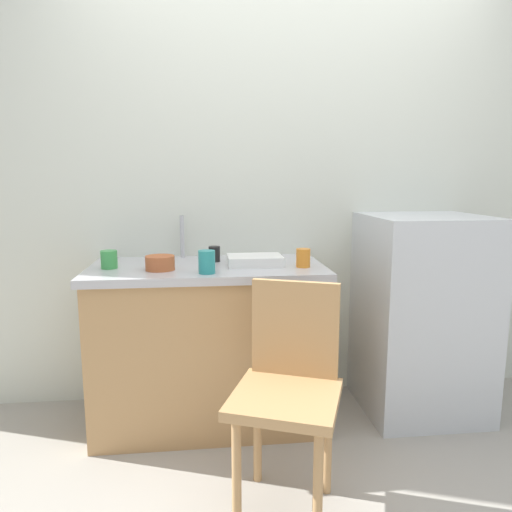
% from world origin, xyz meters
% --- Properties ---
extents(ground_plane, '(8.00, 8.00, 0.00)m').
position_xyz_m(ground_plane, '(0.00, 0.00, 0.00)').
color(ground_plane, '#9E998E').
extents(back_wall, '(4.80, 0.10, 2.67)m').
position_xyz_m(back_wall, '(0.00, 1.00, 1.33)').
color(back_wall, silver).
rests_on(back_wall, ground_plane).
extents(cabinet_base, '(1.16, 0.60, 0.82)m').
position_xyz_m(cabinet_base, '(-0.45, 0.65, 0.41)').
color(cabinet_base, tan).
rests_on(cabinet_base, ground_plane).
extents(countertop, '(1.20, 0.64, 0.04)m').
position_xyz_m(countertop, '(-0.45, 0.65, 0.84)').
color(countertop, '#B7B7BC').
rests_on(countertop, cabinet_base).
extents(faucet, '(0.02, 0.02, 0.24)m').
position_xyz_m(faucet, '(-0.58, 0.90, 0.97)').
color(faucet, '#B7B7BC').
rests_on(faucet, countertop).
extents(refrigerator, '(0.63, 0.61, 1.10)m').
position_xyz_m(refrigerator, '(0.74, 0.64, 0.55)').
color(refrigerator, silver).
rests_on(refrigerator, ground_plane).
extents(chair, '(0.52, 0.52, 0.89)m').
position_xyz_m(chair, '(-0.14, -0.05, 0.50)').
color(chair, tan).
rests_on(chair, ground_plane).
extents(dish_tray, '(0.28, 0.20, 0.05)m').
position_xyz_m(dish_tray, '(-0.20, 0.62, 0.88)').
color(dish_tray, white).
rests_on(dish_tray, countertop).
extents(terracotta_bowl, '(0.14, 0.14, 0.07)m').
position_xyz_m(terracotta_bowl, '(-0.68, 0.54, 0.89)').
color(terracotta_bowl, '#B25B33').
rests_on(terracotta_bowl, countertop).
extents(cup_orange, '(0.07, 0.07, 0.09)m').
position_xyz_m(cup_orange, '(0.04, 0.53, 0.90)').
color(cup_orange, orange).
rests_on(cup_orange, countertop).
extents(cup_green, '(0.08, 0.08, 0.09)m').
position_xyz_m(cup_green, '(-0.93, 0.61, 0.90)').
color(cup_green, green).
rests_on(cup_green, countertop).
extents(cup_black, '(0.06, 0.06, 0.08)m').
position_xyz_m(cup_black, '(-0.41, 0.74, 0.90)').
color(cup_black, black).
rests_on(cup_black, countertop).
extents(cup_teal, '(0.08, 0.08, 0.11)m').
position_xyz_m(cup_teal, '(-0.45, 0.43, 0.91)').
color(cup_teal, teal).
rests_on(cup_teal, countertop).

